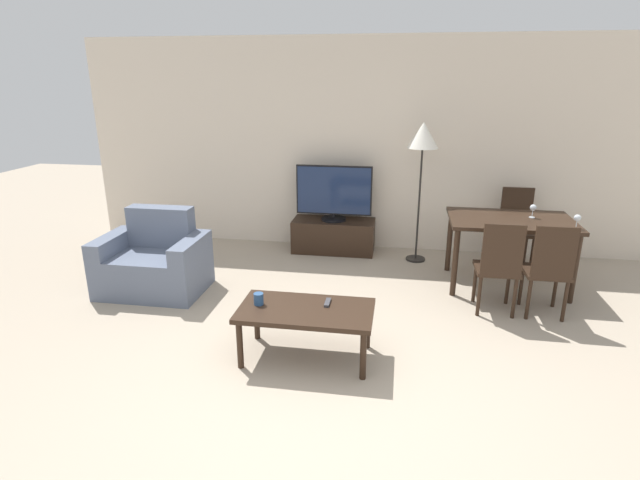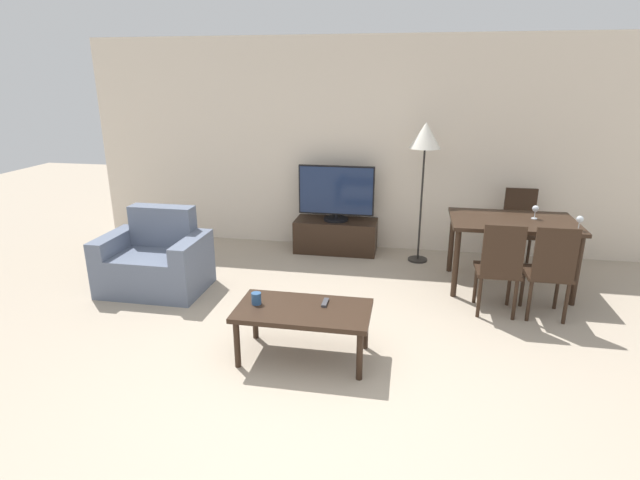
% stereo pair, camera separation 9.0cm
% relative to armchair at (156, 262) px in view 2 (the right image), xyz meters
% --- Properties ---
extents(ground_plane, '(18.00, 18.00, 0.00)m').
position_rel_armchair_xyz_m(ground_plane, '(2.03, -1.76, -0.31)').
color(ground_plane, tan).
extents(wall_back, '(7.37, 0.06, 2.70)m').
position_rel_armchair_xyz_m(wall_back, '(2.03, 1.86, 1.04)').
color(wall_back, beige).
rests_on(wall_back, ground_plane).
extents(armchair, '(1.07, 0.75, 0.87)m').
position_rel_armchair_xyz_m(armchair, '(0.00, 0.00, 0.00)').
color(armchair, slate).
rests_on(armchair, ground_plane).
extents(tv_stand, '(1.06, 0.45, 0.43)m').
position_rel_armchair_xyz_m(tv_stand, '(1.72, 1.56, -0.09)').
color(tv_stand, black).
rests_on(tv_stand, ground_plane).
extents(tv, '(0.97, 0.32, 0.71)m').
position_rel_armchair_xyz_m(tv, '(1.72, 1.56, 0.48)').
color(tv, black).
rests_on(tv, tv_stand).
extents(coffee_table, '(1.08, 0.58, 0.44)m').
position_rel_armchair_xyz_m(coffee_table, '(1.86, -1.09, 0.08)').
color(coffee_table, black).
rests_on(coffee_table, ground_plane).
extents(dining_table, '(1.29, 0.84, 0.77)m').
position_rel_armchair_xyz_m(dining_table, '(3.75, 0.73, 0.37)').
color(dining_table, black).
rests_on(dining_table, ground_plane).
extents(dining_chair_near, '(0.40, 0.40, 0.94)m').
position_rel_armchair_xyz_m(dining_chair_near, '(3.52, 0.00, 0.21)').
color(dining_chair_near, black).
rests_on(dining_chair_near, ground_plane).
extents(dining_chair_far, '(0.40, 0.40, 0.94)m').
position_rel_armchair_xyz_m(dining_chair_far, '(3.97, 1.47, 0.21)').
color(dining_chair_far, black).
rests_on(dining_chair_far, ground_plane).
extents(dining_chair_near_right, '(0.40, 0.40, 0.94)m').
position_rel_armchair_xyz_m(dining_chair_near_right, '(3.97, 0.00, 0.21)').
color(dining_chair_near_right, black).
rests_on(dining_chair_near_right, ground_plane).
extents(floor_lamp, '(0.37, 0.37, 1.71)m').
position_rel_armchair_xyz_m(floor_lamp, '(2.80, 1.39, 1.18)').
color(floor_lamp, black).
rests_on(floor_lamp, ground_plane).
extents(remote_primary, '(0.04, 0.15, 0.02)m').
position_rel_armchair_xyz_m(remote_primary, '(2.02, -0.97, 0.15)').
color(remote_primary, '#38383D').
rests_on(remote_primary, coffee_table).
extents(cup_white_near, '(0.08, 0.08, 0.10)m').
position_rel_armchair_xyz_m(cup_white_near, '(1.47, -1.08, 0.18)').
color(cup_white_near, navy).
rests_on(cup_white_near, coffee_table).
extents(wine_glass_left, '(0.07, 0.07, 0.15)m').
position_rel_armchair_xyz_m(wine_glass_left, '(3.97, 0.81, 0.56)').
color(wine_glass_left, silver).
rests_on(wine_glass_left, dining_table).
extents(wine_glass_center, '(0.07, 0.07, 0.15)m').
position_rel_armchair_xyz_m(wine_glass_center, '(4.30, 0.45, 0.56)').
color(wine_glass_center, silver).
rests_on(wine_glass_center, dining_table).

